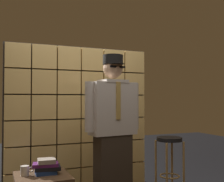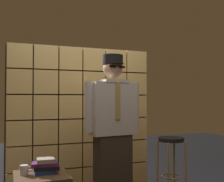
{
  "view_description": "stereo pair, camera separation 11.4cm",
  "coord_description": "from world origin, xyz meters",
  "px_view_note": "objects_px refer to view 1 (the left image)",
  "views": [
    {
      "loc": [
        -1.07,
        -2.49,
        1.25
      ],
      "look_at": [
        0.17,
        0.49,
        1.35
      ],
      "focal_mm": 44.54,
      "sensor_mm": 36.0,
      "label": 1
    },
    {
      "loc": [
        -0.97,
        -2.53,
        1.25
      ],
      "look_at": [
        0.17,
        0.49,
        1.35
      ],
      "focal_mm": 44.54,
      "sensor_mm": 36.0,
      "label": 2
    }
  ],
  "objects_px": {
    "standing_person": "(113,128)",
    "book_stack": "(46,167)",
    "bar_stool": "(169,151)",
    "side_table": "(42,182)",
    "coffee_mug": "(25,171)"
  },
  "relations": [
    {
      "from": "standing_person",
      "to": "book_stack",
      "type": "distance_m",
      "value": 0.85
    },
    {
      "from": "bar_stool",
      "to": "side_table",
      "type": "bearing_deg",
      "value": -167.67
    },
    {
      "from": "coffee_mug",
      "to": "side_table",
      "type": "bearing_deg",
      "value": -14.76
    },
    {
      "from": "bar_stool",
      "to": "book_stack",
      "type": "distance_m",
      "value": 1.73
    },
    {
      "from": "book_stack",
      "to": "coffee_mug",
      "type": "height_order",
      "value": "book_stack"
    },
    {
      "from": "bar_stool",
      "to": "book_stack",
      "type": "relative_size",
      "value": 2.55
    },
    {
      "from": "bar_stool",
      "to": "book_stack",
      "type": "height_order",
      "value": "bar_stool"
    },
    {
      "from": "side_table",
      "to": "book_stack",
      "type": "bearing_deg",
      "value": 31.88
    },
    {
      "from": "book_stack",
      "to": "coffee_mug",
      "type": "bearing_deg",
      "value": 176.09
    },
    {
      "from": "side_table",
      "to": "standing_person",
      "type": "bearing_deg",
      "value": 10.51
    },
    {
      "from": "bar_stool",
      "to": "side_table",
      "type": "distance_m",
      "value": 1.78
    },
    {
      "from": "standing_person",
      "to": "side_table",
      "type": "xyz_separation_m",
      "value": [
        -0.82,
        -0.15,
        -0.48
      ]
    },
    {
      "from": "standing_person",
      "to": "coffee_mug",
      "type": "bearing_deg",
      "value": 178.91
    },
    {
      "from": "side_table",
      "to": "coffee_mug",
      "type": "xyz_separation_m",
      "value": [
        -0.16,
        0.04,
        0.11
      ]
    },
    {
      "from": "bar_stool",
      "to": "side_table",
      "type": "relative_size",
      "value": 1.42
    }
  ]
}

